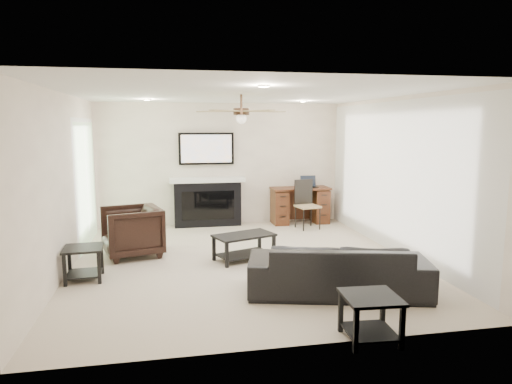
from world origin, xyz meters
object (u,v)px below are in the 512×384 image
armchair (132,231)px  fireplace_unit (207,180)px  desk (300,205)px  coffee_table (244,247)px  sofa (338,268)px

armchair → fireplace_unit: (1.36, 1.95, 0.56)m
armchair → desk: armchair is taller
desk → coffee_table: bearing=-123.4°
sofa → coffee_table: bearing=-46.4°
coffee_table → fireplace_unit: size_ratio=0.47×
coffee_table → sofa: bearing=-81.1°
armchair → desk: 3.80m
armchair → fireplace_unit: 2.44m
fireplace_unit → armchair: bearing=-125.0°
desk → sofa: bearing=-99.9°
fireplace_unit → sofa: bearing=-73.2°
armchair → coffee_table: bearing=56.8°
fireplace_unit → desk: (1.94, -0.07, -0.57)m
sofa → coffee_table: size_ratio=2.41×
coffee_table → desk: desk is taller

